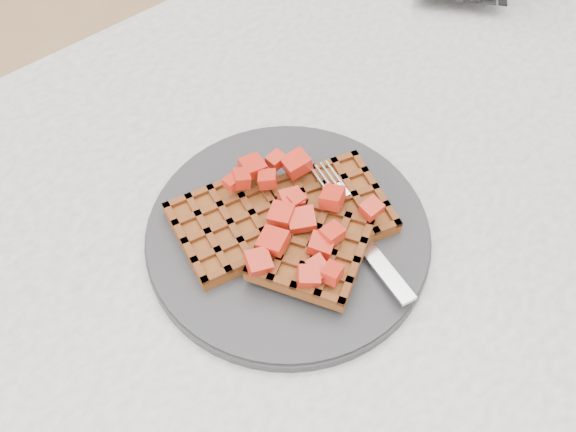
{
  "coord_description": "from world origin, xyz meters",
  "views": [
    {
      "loc": [
        -0.31,
        -0.29,
        1.3
      ],
      "look_at": [
        -0.09,
        -0.01,
        0.79
      ],
      "focal_mm": 40.0,
      "sensor_mm": 36.0,
      "label": 1
    }
  ],
  "objects": [
    {
      "name": "strawberry_pile",
      "position": [
        -0.09,
        -0.01,
        0.8
      ],
      "size": [
        0.15,
        0.15,
        0.02
      ],
      "primitive_type": null,
      "color": "#991007",
      "rests_on": "waffles"
    },
    {
      "name": "table",
      "position": [
        0.0,
        0.0,
        0.64
      ],
      "size": [
        1.2,
        0.8,
        0.75
      ],
      "color": "silver",
      "rests_on": "ground"
    },
    {
      "name": "ground",
      "position": [
        0.0,
        0.0,
        0.0
      ],
      "size": [
        4.0,
        4.0,
        0.0
      ],
      "primitive_type": "plane",
      "color": "tan",
      "rests_on": "ground"
    },
    {
      "name": "waffles",
      "position": [
        -0.09,
        -0.01,
        0.78
      ],
      "size": [
        0.22,
        0.2,
        0.03
      ],
      "color": "brown",
      "rests_on": "plate"
    },
    {
      "name": "fork",
      "position": [
        -0.04,
        -0.05,
        0.77
      ],
      "size": [
        0.06,
        0.18,
        0.02
      ],
      "primitive_type": null,
      "rotation": [
        0.0,
        0.0,
        -0.19
      ],
      "color": "silver",
      "rests_on": "plate"
    },
    {
      "name": "plate",
      "position": [
        -0.09,
        -0.01,
        0.76
      ],
      "size": [
        0.29,
        0.29,
        0.02
      ],
      "primitive_type": "cylinder",
      "color": "#242427",
      "rests_on": "table"
    }
  ]
}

